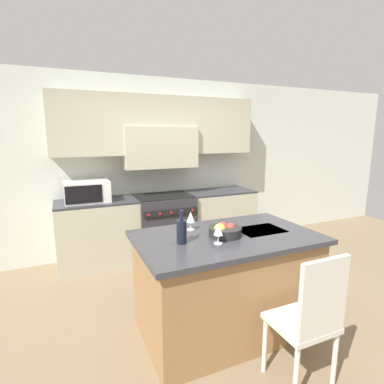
% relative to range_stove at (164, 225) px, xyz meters
% --- Properties ---
extents(ground_plane, '(10.00, 10.00, 0.00)m').
position_rel_range_stove_xyz_m(ground_plane, '(-0.00, -1.72, -0.47)').
color(ground_plane, '#7A664C').
extents(back_cabinetry, '(10.00, 0.46, 2.70)m').
position_rel_range_stove_xyz_m(back_cabinetry, '(-0.00, 0.28, 1.11)').
color(back_cabinetry, silver).
rests_on(back_cabinetry, ground_plane).
extents(back_counter, '(3.03, 0.62, 0.94)m').
position_rel_range_stove_xyz_m(back_counter, '(-0.00, 0.02, -0.00)').
color(back_counter, '#B2AD93').
rests_on(back_counter, ground_plane).
extents(range_stove, '(0.85, 0.70, 0.94)m').
position_rel_range_stove_xyz_m(range_stove, '(0.00, 0.00, 0.00)').
color(range_stove, '#2D2D33').
rests_on(range_stove, ground_plane).
extents(microwave, '(0.59, 0.42, 0.28)m').
position_rel_range_stove_xyz_m(microwave, '(-1.08, 0.02, 0.61)').
color(microwave, silver).
rests_on(microwave, back_counter).
extents(kitchen_island, '(1.64, 1.00, 0.94)m').
position_rel_range_stove_xyz_m(kitchen_island, '(-0.03, -1.96, 0.00)').
color(kitchen_island, olive).
rests_on(kitchen_island, ground_plane).
extents(island_chair, '(0.42, 0.40, 1.05)m').
position_rel_range_stove_xyz_m(island_chair, '(0.15, -2.81, 0.11)').
color(island_chair, beige).
rests_on(island_chair, ground_plane).
extents(wine_bottle, '(0.09, 0.09, 0.28)m').
position_rel_range_stove_xyz_m(wine_bottle, '(-0.49, -1.99, 0.58)').
color(wine_bottle, black).
rests_on(wine_bottle, kitchen_island).
extents(wine_glass_near, '(0.08, 0.08, 0.18)m').
position_rel_range_stove_xyz_m(wine_glass_near, '(-0.22, -2.13, 0.59)').
color(wine_glass_near, white).
rests_on(wine_glass_near, kitchen_island).
extents(wine_glass_far, '(0.08, 0.08, 0.18)m').
position_rel_range_stove_xyz_m(wine_glass_far, '(-0.28, -1.69, 0.59)').
color(wine_glass_far, white).
rests_on(wine_glass_far, kitchen_island).
extents(fruit_bowl, '(0.30, 0.30, 0.12)m').
position_rel_range_stove_xyz_m(fruit_bowl, '(-0.07, -1.97, 0.52)').
color(fruit_bowl, black).
rests_on(fruit_bowl, kitchen_island).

